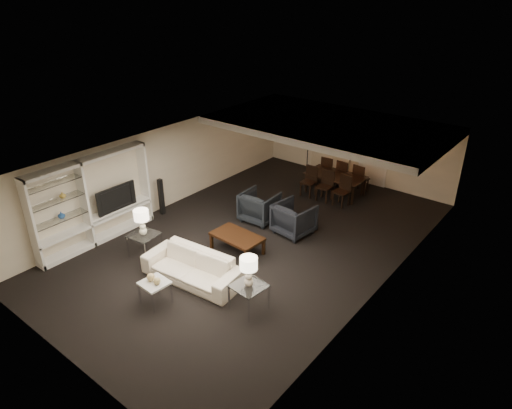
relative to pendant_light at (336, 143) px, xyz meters
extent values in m
plane|color=black|center=(-0.30, -3.50, -1.92)|extent=(11.00, 11.00, 0.00)
cube|color=silver|center=(-0.30, -3.50, 0.58)|extent=(7.00, 11.00, 0.02)
cube|color=beige|center=(-0.30, 2.00, -0.67)|extent=(7.00, 0.02, 2.50)
cube|color=beige|center=(-0.30, -9.00, -0.67)|extent=(7.00, 0.02, 2.50)
cube|color=beige|center=(-3.80, -3.50, -0.67)|extent=(0.02, 11.00, 2.50)
cube|color=beige|center=(3.20, -3.50, -0.67)|extent=(0.02, 11.00, 2.50)
cube|color=silver|center=(-0.30, 0.00, 0.48)|extent=(7.00, 4.00, 0.20)
cube|color=beige|center=(-1.20, 1.92, -0.72)|extent=(1.50, 0.12, 2.40)
cube|color=silver|center=(0.40, 1.97, -0.87)|extent=(0.90, 0.05, 2.10)
cube|color=#142D38|center=(1.80, 1.96, -0.37)|extent=(0.95, 0.04, 0.65)
cylinder|color=#D8591E|center=(0.00, 0.00, 0.00)|extent=(0.52, 0.52, 0.24)
imported|color=beige|center=(-0.37, -5.79, -1.57)|extent=(2.47, 1.17, 0.70)
imported|color=black|center=(-0.97, -2.49, -1.48)|extent=(1.01, 1.04, 0.89)
imported|color=black|center=(0.23, -2.49, -1.48)|extent=(1.06, 1.08, 0.89)
sphere|color=tan|center=(-0.47, -6.89, -1.29)|extent=(0.18, 0.18, 0.18)
sphere|color=tan|center=(-0.27, -6.89, -1.30)|extent=(0.15, 0.15, 0.15)
imported|color=black|center=(-3.58, -5.51, -0.83)|extent=(1.18, 0.15, 0.68)
imported|color=#214C92|center=(-3.61, -7.00, -0.77)|extent=(0.17, 0.17, 0.18)
imported|color=gold|center=(-3.61, -6.87, -0.28)|extent=(0.15, 0.15, 0.16)
cube|color=black|center=(-3.50, -3.98, -1.36)|extent=(0.12, 0.12, 1.12)
imported|color=black|center=(-0.19, 0.48, -1.59)|extent=(1.89, 1.07, 0.66)
camera|label=1|loc=(6.28, -11.77, 4.41)|focal=32.00mm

